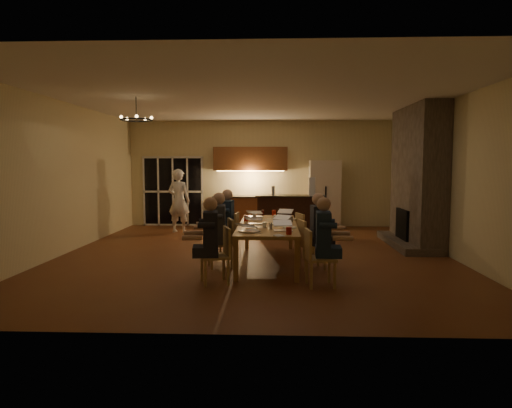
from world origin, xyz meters
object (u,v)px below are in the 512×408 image
object	(u,v)px
bar_island	(291,216)
redcup_mid	(246,218)
laptop_e	(256,212)
plate_near	(289,227)
chair_left_mid	(220,243)
person_right_mid	(318,231)
redcup_near	(289,231)
redcup_far	(274,213)
mug_mid	(275,218)
standing_person	(179,201)
person_left_near	(211,241)
chair_right_mid	(312,244)
laptop_f	(284,212)
bar_blender	(312,186)
refrigerator	(324,194)
chair_right_near	(321,258)
laptop_b	(283,224)
person_right_near	(323,241)
can_silver	(271,226)
person_left_mid	(219,230)
laptop_c	(255,218)
laptop_d	(280,219)
chair_left_far	(227,234)
plate_far	(291,219)
plate_left	(252,230)
chair_right_far	(309,235)
person_left_far	(228,223)
chair_left_near	(215,256)
dining_table	(268,243)
chandelier	(136,120)
mug_back	(254,216)
laptop_a	(249,225)
mug_front	(265,225)

from	to	relation	value
bar_island	redcup_mid	distance (m)	3.02
laptop_e	plate_near	world-z (taller)	laptop_e
chair_left_mid	person_right_mid	bearing A→B (deg)	71.06
redcup_near	redcup_far	xyz separation A→B (m)	(-0.25, 2.76, 0.00)
mug_mid	standing_person	bearing A→B (deg)	129.87
standing_person	person_left_near	bearing A→B (deg)	123.42
bar_island	chair_right_mid	xyz separation A→B (m)	(0.26, -3.72, -0.10)
laptop_f	bar_blender	world-z (taller)	bar_blender
refrigerator	redcup_mid	world-z (taller)	refrigerator
chair_right_near	laptop_b	bearing A→B (deg)	29.80
person_right_near	chair_right_near	bearing A→B (deg)	156.29
person_left_near	laptop_f	xyz separation A→B (m)	(1.20, 2.70, 0.17)
can_silver	person_left_mid	bearing A→B (deg)	164.81
bar_blender	laptop_c	bearing A→B (deg)	-103.41
chair_right_mid	laptop_d	xyz separation A→B (m)	(-0.59, 0.40, 0.42)
chair_left_far	plate_far	xyz separation A→B (m)	(1.32, 0.12, 0.31)
laptop_f	person_left_mid	bearing A→B (deg)	-110.63
person_left_mid	plate_left	world-z (taller)	person_left_mid
plate_left	chair_right_far	bearing A→B (deg)	55.42
person_right_near	plate_near	bearing A→B (deg)	28.61
person_left_mid	person_left_far	xyz separation A→B (m)	(0.04, 1.05, 0.00)
redcup_far	chair_left_mid	bearing A→B (deg)	-117.41
person_right_mid	redcup_near	world-z (taller)	person_right_mid
bar_island	chair_left_near	bearing A→B (deg)	-99.44
chair_left_mid	plate_left	distance (m)	0.84
chair_left_mid	redcup_mid	distance (m)	1.01
chair_left_far	dining_table	bearing A→B (deg)	56.78
refrigerator	plate_left	bearing A→B (deg)	-107.72
chandelier	mug_back	distance (m)	3.06
chair_left_mid	laptop_c	distance (m)	0.86
mug_mid	refrigerator	bearing A→B (deg)	71.15
refrigerator	redcup_far	size ratio (longest dim) A/B	16.67
chair_left_mid	person_right_near	size ratio (longest dim) A/B	0.64
laptop_c	laptop_f	bearing A→B (deg)	-107.47
chair_left_near	chair_right_near	bearing A→B (deg)	68.41
dining_table	chair_right_mid	xyz separation A→B (m)	(0.81, -0.47, 0.07)
chair_left_mid	laptop_d	bearing A→B (deg)	92.45
chair_left_near	chair_left_mid	bearing A→B (deg)	164.79
laptop_a	mug_mid	size ratio (longest dim) A/B	3.20
chair_right_far	laptop_f	world-z (taller)	laptop_f
person_left_far	laptop_a	world-z (taller)	person_left_far
mug_back	person_left_far	bearing A→B (deg)	-151.08
dining_table	plate_far	world-z (taller)	plate_far
plate_left	dining_table	bearing A→B (deg)	74.41
laptop_c	redcup_mid	bearing A→B (deg)	-54.38
laptop_a	laptop_e	xyz separation A→B (m)	(0.02, 2.15, 0.00)
mug_front	plate_near	distance (m)	0.45
mug_mid	chair_right_near	bearing A→B (deg)	-72.92
laptop_d	mug_back	xyz separation A→B (m)	(-0.52, 0.93, -0.06)
refrigerator	plate_left	world-z (taller)	refrigerator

